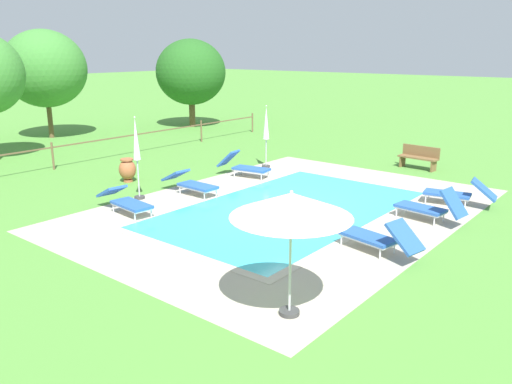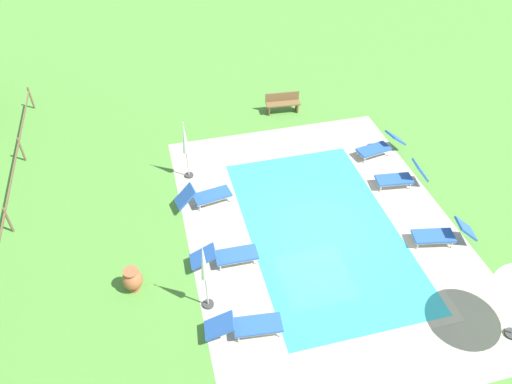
% 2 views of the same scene
% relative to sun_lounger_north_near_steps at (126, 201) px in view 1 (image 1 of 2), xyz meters
% --- Properties ---
extents(ground_plane, '(160.00, 160.00, 0.00)m').
position_rel_sun_lounger_north_near_steps_xyz_m(ground_plane, '(3.19, -3.30, -0.35)').
color(ground_plane, '#518E38').
extents(pool_deck_paving, '(12.12, 8.76, 0.01)m').
position_rel_sun_lounger_north_near_steps_xyz_m(pool_deck_paving, '(3.19, -3.30, -0.35)').
color(pool_deck_paving, '#B2A893').
rests_on(pool_deck_paving, ground).
extents(swimming_pool_water, '(8.15, 4.80, 0.01)m').
position_rel_sun_lounger_north_near_steps_xyz_m(swimming_pool_water, '(3.19, -3.30, -0.35)').
color(swimming_pool_water, '#38C6D1').
rests_on(swimming_pool_water, ground).
extents(pool_coping_rim, '(8.63, 5.28, 0.01)m').
position_rel_sun_lounger_north_near_steps_xyz_m(pool_coping_rim, '(3.19, -3.30, -0.34)').
color(pool_coping_rim, '#C0B59F').
rests_on(pool_coping_rim, ground).
extents(sun_lounger_north_near_steps, '(0.81, 2.13, 0.70)m').
position_rel_sun_lounger_north_near_steps_xyz_m(sun_lounger_north_near_steps, '(0.00, 0.00, 0.00)').
color(sun_lounger_north_near_steps, '#2856A8').
rests_on(sun_lounger_north_near_steps, ground).
extents(sun_lounger_north_mid, '(0.97, 2.05, 0.88)m').
position_rel_sun_lounger_north_near_steps_xyz_m(sun_lounger_north_mid, '(1.71, -6.80, 0.03)').
color(sun_lounger_north_mid, '#2856A8').
rests_on(sun_lounger_north_mid, ground).
extents(sun_lounger_north_far, '(0.64, 2.08, 0.72)m').
position_rel_sun_lounger_north_near_steps_xyz_m(sun_lounger_north_far, '(2.53, 0.02, 0.00)').
color(sun_lounger_north_far, '#2856A8').
rests_on(sun_lounger_north_far, ground).
extents(sun_lounger_north_end, '(0.82, 1.91, 1.00)m').
position_rel_sun_lounger_north_near_steps_xyz_m(sun_lounger_north_end, '(4.62, -6.85, 0.04)').
color(sun_lounger_north_end, '#2856A8').
rests_on(sun_lounger_north_end, ground).
extents(sun_lounger_south_near_corner, '(0.92, 2.02, 0.91)m').
position_rel_sun_lounger_north_near_steps_xyz_m(sun_lounger_south_near_corner, '(5.37, 0.22, 0.03)').
color(sun_lounger_south_near_corner, '#2856A8').
rests_on(sun_lounger_south_near_corner, ground).
extents(sun_lounger_south_mid, '(0.95, 2.07, 0.85)m').
position_rel_sun_lounger_north_near_steps_xyz_m(sun_lounger_south_mid, '(6.58, -6.93, 0.02)').
color(sun_lounger_south_mid, '#2856A8').
rests_on(sun_lounger_south_mid, ground).
extents(patio_umbrella_open_foreground, '(2.05, 2.05, 2.22)m').
position_rel_sun_lounger_north_near_steps_xyz_m(patio_umbrella_open_foreground, '(-1.81, -6.90, 1.61)').
color(patio_umbrella_open_foreground, '#383838').
rests_on(patio_umbrella_open_foreground, ground).
extents(patio_umbrella_closed_row_west, '(0.32, 0.32, 2.39)m').
position_rel_sun_lounger_north_near_steps_xyz_m(patio_umbrella_closed_row_west, '(7.04, 0.54, 1.17)').
color(patio_umbrella_closed_row_west, '#383838').
rests_on(patio_umbrella_closed_row_west, ground).
extents(patio_umbrella_closed_row_centre, '(0.32, 0.32, 2.52)m').
position_rel_sun_lounger_north_near_steps_xyz_m(patio_umbrella_closed_row_centre, '(1.14, 0.86, 1.24)').
color(patio_umbrella_closed_row_centre, '#383838').
rests_on(patio_umbrella_closed_row_centre, ground).
extents(wooden_bench_lawn_side, '(0.56, 1.53, 0.87)m').
position_rel_sun_lounger_north_near_steps_xyz_m(wooden_bench_lawn_side, '(10.54, -4.14, 0.11)').
color(wooden_bench_lawn_side, brown).
rests_on(wooden_bench_lawn_side, ground).
extents(terracotta_urn_by_tree, '(0.58, 0.58, 0.82)m').
position_rel_sun_lounger_north_near_steps_xyz_m(terracotta_urn_by_tree, '(2.24, 2.84, 0.08)').
color(terracotta_urn_by_tree, '#A85B38').
rests_on(terracotta_urn_by_tree, ground).
extents(perimeter_fence, '(19.91, 0.08, 1.05)m').
position_rel_sun_lounger_north_near_steps_xyz_m(perimeter_fence, '(3.62, 6.58, 0.35)').
color(perimeter_fence, brown).
rests_on(perimeter_fence, ground).
extents(tree_far_west, '(4.01, 4.01, 5.02)m').
position_rel_sun_lounger_north_near_steps_xyz_m(tree_far_west, '(12.97, 10.71, 2.79)').
color(tree_far_west, brown).
rests_on(tree_far_west, ground).
extents(tree_east_mid, '(4.11, 4.11, 5.40)m').
position_rel_sun_lounger_north_near_steps_xyz_m(tree_east_mid, '(5.57, 13.52, 3.13)').
color(tree_east_mid, brown).
rests_on(tree_east_mid, ground).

